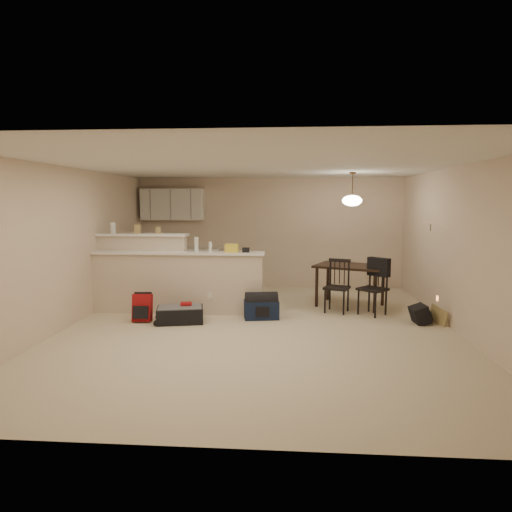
# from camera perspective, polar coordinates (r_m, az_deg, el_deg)

# --- Properties ---
(room) EXTENTS (7.00, 7.02, 2.50)m
(room) POSITION_cam_1_polar(r_m,az_deg,el_deg) (6.96, 0.39, 0.94)
(room) COLOR beige
(room) RESTS_ON ground
(breakfast_bar) EXTENTS (3.08, 0.58, 1.39)m
(breakfast_bar) POSITION_cam_1_polar(r_m,az_deg,el_deg) (8.31, -11.34, -2.69)
(breakfast_bar) COLOR beige
(breakfast_bar) RESTS_ON ground
(upper_cabinets) EXTENTS (1.40, 0.34, 0.70)m
(upper_cabinets) POSITION_cam_1_polar(r_m,az_deg,el_deg) (10.57, -10.40, 6.37)
(upper_cabinets) COLOR white
(upper_cabinets) RESTS_ON room
(kitchen_counter) EXTENTS (1.80, 0.60, 0.90)m
(kitchen_counter) POSITION_cam_1_polar(r_m,az_deg,el_deg) (10.51, -9.36, -1.55)
(kitchen_counter) COLOR white
(kitchen_counter) RESTS_ON ground
(thermostat) EXTENTS (0.02, 0.12, 0.12)m
(thermostat) POSITION_cam_1_polar(r_m,az_deg,el_deg) (8.83, 20.86, 3.37)
(thermostat) COLOR beige
(thermostat) RESTS_ON room
(jar) EXTENTS (0.10, 0.10, 0.20)m
(jar) POSITION_cam_1_polar(r_m,az_deg,el_deg) (8.66, -17.46, 3.38)
(jar) COLOR silver
(jar) RESTS_ON breakfast_bar
(cereal_box) EXTENTS (0.10, 0.07, 0.16)m
(cereal_box) POSITION_cam_1_polar(r_m,az_deg,el_deg) (8.50, -14.58, 3.28)
(cereal_box) COLOR tan
(cereal_box) RESTS_ON breakfast_bar
(small_box) EXTENTS (0.08, 0.06, 0.12)m
(small_box) POSITION_cam_1_polar(r_m,az_deg,el_deg) (8.38, -12.10, 3.17)
(small_box) COLOR tan
(small_box) RESTS_ON breakfast_bar
(bottle_a) EXTENTS (0.07, 0.07, 0.26)m
(bottle_a) POSITION_cam_1_polar(r_m,az_deg,el_deg) (8.01, -7.46, 1.44)
(bottle_a) COLOR silver
(bottle_a) RESTS_ON breakfast_bar
(bottle_b) EXTENTS (0.06, 0.06, 0.18)m
(bottle_b) POSITION_cam_1_polar(r_m,az_deg,el_deg) (7.97, -5.74, 1.15)
(bottle_b) COLOR silver
(bottle_b) RESTS_ON breakfast_bar
(bag_lump) EXTENTS (0.22, 0.18, 0.14)m
(bag_lump) POSITION_cam_1_polar(r_m,az_deg,el_deg) (7.91, -3.05, 0.99)
(bag_lump) COLOR tan
(bag_lump) RESTS_ON breakfast_bar
(pouch) EXTENTS (0.12, 0.10, 0.08)m
(pouch) POSITION_cam_1_polar(r_m,az_deg,el_deg) (7.89, -1.27, 0.76)
(pouch) COLOR tan
(pouch) RESTS_ON breakfast_bar
(dining_table) EXTENTS (1.47, 1.25, 0.78)m
(dining_table) POSITION_cam_1_polar(r_m,az_deg,el_deg) (8.72, 11.71, -1.74)
(dining_table) COLOR black
(dining_table) RESTS_ON ground
(pendant_lamp) EXTENTS (0.36, 0.36, 0.62)m
(pendant_lamp) POSITION_cam_1_polar(r_m,az_deg,el_deg) (8.63, 11.92, 6.85)
(pendant_lamp) COLOR brown
(pendant_lamp) RESTS_ON room
(dining_chair_near) EXTENTS (0.52, 0.51, 0.94)m
(dining_chair_near) POSITION_cam_1_polar(r_m,az_deg,el_deg) (8.22, 10.08, -3.73)
(dining_chair_near) COLOR black
(dining_chair_near) RESTS_ON ground
(dining_chair_far) EXTENTS (0.59, 0.58, 0.97)m
(dining_chair_far) POSITION_cam_1_polar(r_m,az_deg,el_deg) (8.16, 14.36, -3.83)
(dining_chair_far) COLOR black
(dining_chair_far) RESTS_ON ground
(suitcase) EXTENTS (0.82, 0.62, 0.25)m
(suitcase) POSITION_cam_1_polar(r_m,az_deg,el_deg) (7.60, -9.46, -7.26)
(suitcase) COLOR black
(suitcase) RESTS_ON ground
(red_backpack) EXTENTS (0.31, 0.21, 0.45)m
(red_backpack) POSITION_cam_1_polar(r_m,az_deg,el_deg) (7.78, -14.01, -6.29)
(red_backpack) COLOR maroon
(red_backpack) RESTS_ON ground
(navy_duffel) EXTENTS (0.62, 0.40, 0.31)m
(navy_duffel) POSITION_cam_1_polar(r_m,az_deg,el_deg) (7.72, 0.68, -6.71)
(navy_duffel) COLOR #121D3A
(navy_duffel) RESTS_ON ground
(black_daypack) EXTENTS (0.26, 0.35, 0.29)m
(black_daypack) POSITION_cam_1_polar(r_m,az_deg,el_deg) (7.88, 19.82, -6.92)
(black_daypack) COLOR black
(black_daypack) RESTS_ON ground
(cardboard_sheet) EXTENTS (0.16, 0.35, 0.28)m
(cardboard_sheet) POSITION_cam_1_polar(r_m,az_deg,el_deg) (7.92, 21.82, -6.97)
(cardboard_sheet) COLOR tan
(cardboard_sheet) RESTS_ON ground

